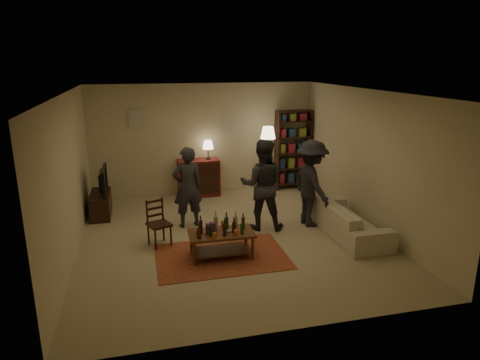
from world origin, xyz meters
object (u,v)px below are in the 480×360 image
object	(u,v)px
coffee_table	(221,235)
person_left	(188,187)
dresser	(199,177)
person_by_sofa	(312,183)
dining_chair	(158,221)
bookshelf	(293,149)
tv_stand	(101,198)
sofa	(348,219)
person_right	(262,185)
floor_lamp	(268,137)

from	to	relation	value
coffee_table	person_left	xyz separation A→B (m)	(-0.36, 1.54, 0.42)
dresser	person_by_sofa	bearing A→B (deg)	-52.56
dining_chair	bookshelf	world-z (taller)	bookshelf
dining_chair	tv_stand	world-z (taller)	tv_stand
coffee_table	tv_stand	world-z (taller)	tv_stand
bookshelf	person_left	distance (m)	3.58
coffee_table	dresser	world-z (taller)	dresser
sofa	dresser	bearing A→B (deg)	37.54
dresser	coffee_table	bearing A→B (deg)	-92.42
coffee_table	tv_stand	bearing A→B (deg)	129.25
person_right	floor_lamp	bearing A→B (deg)	-93.04
floor_lamp	sofa	size ratio (longest dim) A/B	0.82
tv_stand	dresser	xyz separation A→B (m)	(2.25, 0.91, 0.09)
tv_stand	person_by_sofa	world-z (taller)	person_by_sofa
floor_lamp	tv_stand	bearing A→B (deg)	-172.10
coffee_table	floor_lamp	size ratio (longest dim) A/B	0.65
coffee_table	sofa	distance (m)	2.57
coffee_table	person_left	distance (m)	1.63
coffee_table	floor_lamp	bearing A→B (deg)	60.27
coffee_table	person_right	bearing A→B (deg)	46.32
coffee_table	dining_chair	xyz separation A→B (m)	(-1.00, 0.77, 0.05)
dresser	person_left	distance (m)	2.05
person_left	floor_lamp	bearing A→B (deg)	-151.68
tv_stand	person_left	size ratio (longest dim) A/B	0.65
person_left	tv_stand	bearing A→B (deg)	-38.88
coffee_table	bookshelf	world-z (taller)	bookshelf
dresser	tv_stand	bearing A→B (deg)	-157.93
floor_lamp	sofa	distance (m)	3.06
dresser	person_right	world-z (taller)	person_right
tv_stand	person_by_sofa	bearing A→B (deg)	-20.60
floor_lamp	person_right	size ratio (longest dim) A/B	0.95
sofa	person_left	bearing A→B (deg)	68.19
dresser	bookshelf	xyz separation A→B (m)	(2.44, 0.07, 0.56)
person_left	bookshelf	bearing A→B (deg)	-153.66
bookshelf	dresser	bearing A→B (deg)	-178.43
tv_stand	bookshelf	distance (m)	4.84
person_left	dining_chair	bearing A→B (deg)	41.83
dining_chair	dresser	distance (m)	2.95
dresser	person_right	xyz separation A→B (m)	(0.89, -2.40, 0.42)
tv_stand	sofa	world-z (taller)	tv_stand
person_by_sofa	sofa	bearing A→B (deg)	-148.07
person_right	bookshelf	bearing A→B (deg)	-105.04
dining_chair	person_by_sofa	xyz separation A→B (m)	(3.04, 0.25, 0.43)
floor_lamp	person_right	world-z (taller)	person_right
coffee_table	person_right	size ratio (longest dim) A/B	0.61
dining_chair	person_right	xyz separation A→B (m)	(2.04, 0.32, 0.45)
coffee_table	tv_stand	xyz separation A→B (m)	(-2.11, 2.58, -0.01)
coffee_table	person_by_sofa	bearing A→B (deg)	26.55
sofa	person_by_sofa	bearing A→B (deg)	37.91
bookshelf	person_right	distance (m)	2.92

